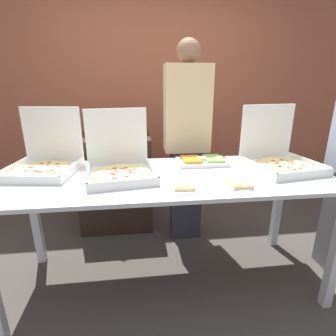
# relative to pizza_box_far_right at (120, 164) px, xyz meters

# --- Properties ---
(ground_plane) EXTENTS (16.00, 16.00, 0.00)m
(ground_plane) POSITION_rel_pizza_box_far_right_xyz_m (0.32, -0.04, -0.95)
(ground_plane) COLOR #423D38
(brick_wall_behind) EXTENTS (10.00, 0.06, 2.80)m
(brick_wall_behind) POSITION_rel_pizza_box_far_right_xyz_m (0.32, 1.66, 0.45)
(brick_wall_behind) COLOR #9E5138
(brick_wall_behind) RESTS_ON ground_plane
(buffet_table) EXTENTS (2.19, 0.82, 0.87)m
(buffet_table) POSITION_rel_pizza_box_far_right_xyz_m (0.32, -0.04, -0.18)
(buffet_table) COLOR silver
(buffet_table) RESTS_ON ground_plane
(pizza_box_far_right) EXTENTS (0.48, 0.50, 0.43)m
(pizza_box_far_right) POSITION_rel_pizza_box_far_right_xyz_m (0.00, 0.00, 0.00)
(pizza_box_far_right) COLOR white
(pizza_box_far_right) RESTS_ON buffet_table
(pizza_box_far_left) EXTENTS (0.50, 0.52, 0.44)m
(pizza_box_far_left) POSITION_rel_pizza_box_far_right_xyz_m (1.14, 0.04, 0.00)
(pizza_box_far_left) COLOR white
(pizza_box_far_left) RESTS_ON buffet_table
(pizza_box_near_right) EXTENTS (0.49, 0.50, 0.43)m
(pizza_box_near_right) POSITION_rel_pizza_box_far_right_xyz_m (-0.52, 0.15, 0.00)
(pizza_box_near_right) COLOR white
(pizza_box_near_right) RESTS_ON buffet_table
(paper_plate_front_right) EXTENTS (0.20, 0.20, 0.03)m
(paper_plate_front_right) POSITION_rel_pizza_box_far_right_xyz_m (0.72, -0.27, -0.06)
(paper_plate_front_right) COLOR white
(paper_plate_front_right) RESTS_ON buffet_table
(paper_plate_front_left) EXTENTS (0.26, 0.26, 0.03)m
(paper_plate_front_left) POSITION_rel_pizza_box_far_right_xyz_m (0.38, -0.26, -0.07)
(paper_plate_front_left) COLOR white
(paper_plate_front_left) RESTS_ON buffet_table
(veggie_tray) EXTENTS (0.38, 0.23, 0.05)m
(veggie_tray) POSITION_rel_pizza_box_far_right_xyz_m (0.61, 0.18, -0.05)
(veggie_tray) COLOR white
(veggie_tray) RESTS_ON buffet_table
(sideboard_podium) EXTENTS (0.71, 0.59, 0.96)m
(sideboard_podium) POSITION_rel_pizza_box_far_right_xyz_m (-0.11, 0.94, -0.47)
(sideboard_podium) COLOR black
(sideboard_podium) RESTS_ON ground_plane
(soda_bottle) EXTENTS (0.09, 0.09, 0.31)m
(soda_bottle) POSITION_rel_pizza_box_far_right_xyz_m (-0.11, 0.86, 0.15)
(soda_bottle) COLOR #2D6638
(soda_bottle) RESTS_ON sideboard_podium
(soda_can_silver) EXTENTS (0.07, 0.07, 0.12)m
(soda_can_silver) POSITION_rel_pizza_box_far_right_xyz_m (-0.26, 0.91, 0.07)
(soda_can_silver) COLOR silver
(soda_can_silver) RESTS_ON sideboard_podium
(soda_can_colored) EXTENTS (0.07, 0.07, 0.12)m
(soda_can_colored) POSITION_rel_pizza_box_far_right_xyz_m (-0.15, 0.71, 0.07)
(soda_can_colored) COLOR #334CB2
(soda_can_colored) RESTS_ON sideboard_podium
(person_guest_cap) EXTENTS (0.40, 0.22, 1.81)m
(person_guest_cap) POSITION_rel_pizza_box_far_right_xyz_m (0.57, 0.61, 0.00)
(person_guest_cap) COLOR #2D2D38
(person_guest_cap) RESTS_ON ground_plane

